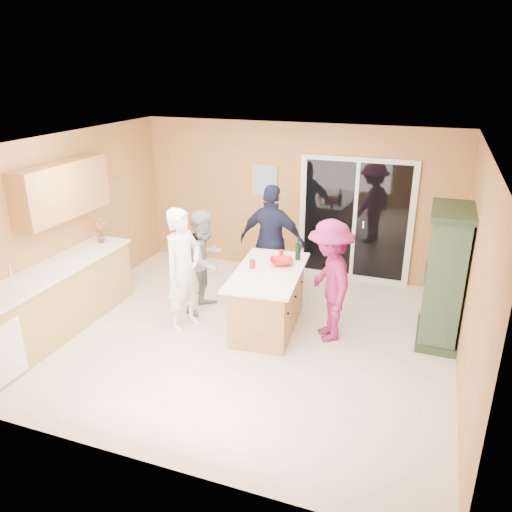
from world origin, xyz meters
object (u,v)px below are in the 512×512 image
(woman_white, at_px, (183,270))
(woman_grey, at_px, (205,261))
(woman_magenta, at_px, (329,281))
(kitchen_island, at_px, (268,301))
(woman_navy, at_px, (272,242))
(green_hutch, at_px, (444,278))

(woman_white, height_order, woman_grey, woman_white)
(woman_white, xyz_separation_m, woman_magenta, (1.93, 0.40, -0.04))
(kitchen_island, xyz_separation_m, woman_magenta, (0.84, -0.00, 0.43))
(kitchen_island, xyz_separation_m, woman_navy, (-0.29, 1.02, 0.50))
(green_hutch, height_order, woman_white, green_hutch)
(woman_white, distance_m, woman_grey, 0.63)
(woman_grey, relative_size, woman_navy, 0.86)
(kitchen_island, relative_size, green_hutch, 0.93)
(kitchen_island, distance_m, green_hutch, 2.35)
(woman_navy, xyz_separation_m, woman_magenta, (1.13, -1.03, -0.07))
(green_hutch, relative_size, woman_white, 1.05)
(kitchen_island, bearing_deg, woman_navy, 100.56)
(kitchen_island, height_order, woman_navy, woman_navy)
(kitchen_island, bearing_deg, green_hutch, 6.70)
(green_hutch, distance_m, woman_grey, 3.33)
(kitchen_island, relative_size, woman_grey, 1.10)
(kitchen_island, height_order, woman_white, woman_white)
(woman_white, bearing_deg, woman_magenta, -62.96)
(green_hutch, relative_size, woman_navy, 1.01)
(kitchen_island, xyz_separation_m, woman_grey, (-1.07, 0.23, 0.37))
(woman_navy, bearing_deg, woman_white, 62.57)
(kitchen_island, bearing_deg, woman_white, -164.95)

